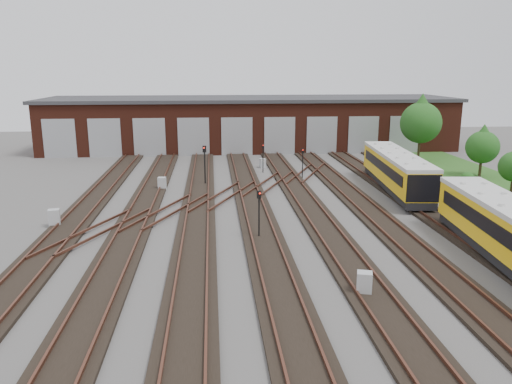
{
  "coord_description": "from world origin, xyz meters",
  "views": [
    {
      "loc": [
        -4.92,
        -23.66,
        9.76
      ],
      "look_at": [
        -2.12,
        7.73,
        2.0
      ],
      "focal_mm": 35.0,
      "sensor_mm": 36.0,
      "label": 1
    }
  ],
  "objects": [
    {
      "name": "ground",
      "position": [
        0.0,
        0.0,
        0.0
      ],
      "size": [
        120.0,
        120.0,
        0.0
      ],
      "primitive_type": "plane",
      "color": "#4A4845",
      "rests_on": "ground"
    },
    {
      "name": "track_network",
      "position": [
        -0.17,
        0.59,
        0.11
      ],
      "size": [
        30.4,
        70.0,
        0.33
      ],
      "color": "black",
      "rests_on": "ground"
    },
    {
      "name": "maintenance_shed",
      "position": [
        -0.01,
        39.97,
        3.2
      ],
      "size": [
        51.0,
        12.5,
        6.35
      ],
      "color": "#4D1D13",
      "rests_on": "ground"
    },
    {
      "name": "metro_train",
      "position": [
        10.0,
        -1.06,
        1.79
      ],
      "size": [
        3.76,
        45.97,
        2.85
      ],
      "rotation": [
        0.0,
        0.0,
        -0.09
      ],
      "color": "black",
      "rests_on": "ground"
    },
    {
      "name": "signal_mast_0",
      "position": [
        -2.25,
        4.26,
        1.86
      ],
      "size": [
        0.26,
        0.25,
        2.92
      ],
      "rotation": [
        0.0,
        0.0,
        0.43
      ],
      "color": "black",
      "rests_on": "ground"
    },
    {
      "name": "signal_mast_1",
      "position": [
        -5.56,
        18.67,
        2.21
      ],
      "size": [
        0.32,
        0.3,
        3.45
      ],
      "rotation": [
        0.0,
        0.0,
        -0.29
      ],
      "color": "black",
      "rests_on": "ground"
    },
    {
      "name": "signal_mast_2",
      "position": [
        -0.01,
        23.68,
        1.78
      ],
      "size": [
        0.22,
        0.21,
        2.8
      ],
      "rotation": [
        0.0,
        0.0,
        -0.06
      ],
      "color": "black",
      "rests_on": "ground"
    },
    {
      "name": "signal_mast_3",
      "position": [
        3.33,
        20.74,
        1.78
      ],
      "size": [
        0.23,
        0.22,
        2.77
      ],
      "rotation": [
        0.0,
        0.0,
        -0.12
      ],
      "color": "black",
      "rests_on": "ground"
    },
    {
      "name": "relay_cabinet_0",
      "position": [
        -15.0,
        7.71,
        0.57
      ],
      "size": [
        0.79,
        0.71,
        1.15
      ],
      "primitive_type": "cube",
      "rotation": [
        0.0,
        0.0,
        0.21
      ],
      "color": "#B0B3B5",
      "rests_on": "ground"
    },
    {
      "name": "relay_cabinet_1",
      "position": [
        -9.12,
        17.24,
        0.54
      ],
      "size": [
        0.69,
        0.59,
        1.07
      ],
      "primitive_type": "cube",
      "rotation": [
        0.0,
        0.0,
        -0.08
      ],
      "color": "#B0B3B5",
      "rests_on": "ground"
    },
    {
      "name": "relay_cabinet_2",
      "position": [
        1.67,
        -3.76,
        0.55
      ],
      "size": [
        0.78,
        0.71,
        1.1
      ],
      "primitive_type": "cube",
      "rotation": [
        0.0,
        0.0,
        -0.28
      ],
      "color": "#B0B3B5",
      "rests_on": "ground"
    },
    {
      "name": "relay_cabinet_3",
      "position": [
        0.19,
        26.13,
        0.47
      ],
      "size": [
        0.7,
        0.65,
        0.94
      ],
      "primitive_type": "cube",
      "rotation": [
        0.0,
        0.0,
        0.41
      ],
      "color": "#B0B3B5",
      "rests_on": "ground"
    },
    {
      "name": "relay_cabinet_4",
      "position": [
        12.67,
        4.44,
        0.49
      ],
      "size": [
        0.64,
        0.55,
        0.97
      ],
      "primitive_type": "cube",
      "rotation": [
        0.0,
        0.0,
        0.12
      ],
      "color": "#B0B3B5",
      "rests_on": "ground"
    },
    {
      "name": "tree_0",
      "position": [
        17.65,
        28.62,
        4.69
      ],
      "size": [
        4.41,
        4.41,
        7.31
      ],
      "color": "#322716",
      "rests_on": "ground"
    },
    {
      "name": "tree_1",
      "position": [
        19.89,
        19.79,
        3.18
      ],
      "size": [
        2.99,
        2.99,
        4.95
      ],
      "color": "#322716",
      "rests_on": "ground"
    },
    {
      "name": "bush_1",
      "position": [
        17.3,
        17.11,
        0.62
      ],
      "size": [
        1.25,
        1.25,
        1.25
      ],
      "primitive_type": "sphere",
      "color": "#194915",
      "rests_on": "ground"
    },
    {
      "name": "bush_2",
      "position": [
        21.74,
        35.0,
        0.72
      ],
      "size": [
        1.45,
        1.45,
        1.45
      ],
      "primitive_type": "sphere",
      "color": "#194915",
      "rests_on": "ground"
    }
  ]
}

